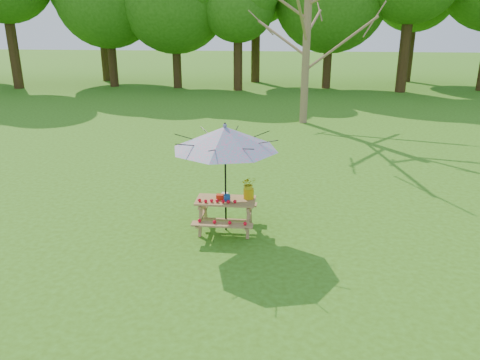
# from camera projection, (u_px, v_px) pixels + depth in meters

# --- Properties ---
(ground) EXTENTS (120.00, 120.00, 0.00)m
(ground) POSITION_uv_depth(u_px,v_px,m) (137.00, 286.00, 7.63)
(ground) COLOR #3A6914
(ground) RESTS_ON ground
(picnic_table) EXTENTS (1.20, 1.32, 0.67)m
(picnic_table) POSITION_uv_depth(u_px,v_px,m) (226.00, 215.00, 9.58)
(picnic_table) COLOR #A6774B
(picnic_table) RESTS_ON ground
(patio_umbrella) EXTENTS (2.39, 2.39, 2.25)m
(patio_umbrella) POSITION_uv_depth(u_px,v_px,m) (225.00, 138.00, 9.05)
(patio_umbrella) COLOR black
(patio_umbrella) RESTS_ON ground
(produce_bins) EXTENTS (0.29, 0.39, 0.13)m
(produce_bins) POSITION_uv_depth(u_px,v_px,m) (224.00, 197.00, 9.47)
(produce_bins) COLOR red
(produce_bins) RESTS_ON picnic_table
(tomatoes_row) EXTENTS (0.77, 0.13, 0.07)m
(tomatoes_row) POSITION_uv_depth(u_px,v_px,m) (217.00, 201.00, 9.30)
(tomatoes_row) COLOR red
(tomatoes_row) RESTS_ON picnic_table
(flower_bucket) EXTENTS (0.35, 0.32, 0.47)m
(flower_bucket) POSITION_uv_depth(u_px,v_px,m) (249.00, 187.00, 9.45)
(flower_bucket) COLOR #D6A20B
(flower_bucket) RESTS_ON picnic_table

